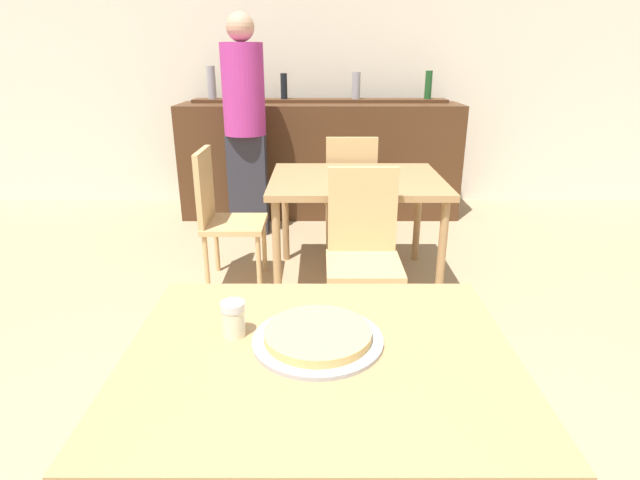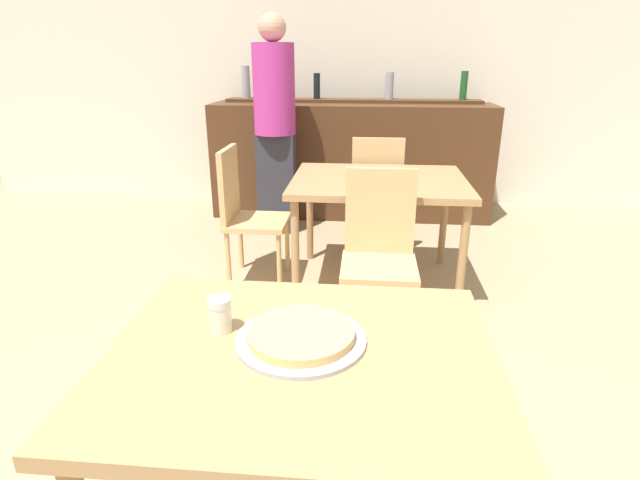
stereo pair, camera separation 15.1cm
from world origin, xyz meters
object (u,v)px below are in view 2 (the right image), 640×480
at_px(cheese_shaker, 220,314).
at_px(chair_far_side_front, 379,245).
at_px(chair_far_side_back, 377,188).
at_px(pizza_tray, 301,336).
at_px(chair_far_side_left, 244,208).
at_px(person_standing, 275,119).

bearing_deg(cheese_shaker, chair_far_side_front, 71.12).
height_order(chair_far_side_back, cheese_shaker, chair_far_side_back).
xyz_separation_m(chair_far_side_front, chair_far_side_back, (-0.00, 1.23, 0.00)).
height_order(chair_far_side_front, pizza_tray, chair_far_side_front).
height_order(chair_far_side_left, cheese_shaker, chair_far_side_left).
distance_m(chair_far_side_left, cheese_shaker, 2.04).
bearing_deg(pizza_tray, cheese_shaker, 171.22).
bearing_deg(cheese_shaker, chair_far_side_back, 79.80).
relative_size(chair_far_side_back, pizza_tray, 2.63).
height_order(chair_far_side_back, pizza_tray, chair_far_side_back).
xyz_separation_m(chair_far_side_back, cheese_shaker, (-0.47, -2.59, 0.30)).
bearing_deg(pizza_tray, chair_far_side_front, 80.23).
height_order(chair_far_side_front, person_standing, person_standing).
height_order(chair_far_side_left, pizza_tray, chair_far_side_left).
height_order(pizza_tray, person_standing, person_standing).
xyz_separation_m(chair_far_side_left, pizza_tray, (0.65, -2.01, 0.27)).
xyz_separation_m(chair_far_side_back, pizza_tray, (-0.24, -2.62, 0.27)).
bearing_deg(chair_far_side_left, chair_far_side_front, -124.65).
bearing_deg(chair_far_side_left, person_standing, -2.13).
height_order(chair_far_side_front, chair_far_side_left, same).
bearing_deg(chair_far_side_back, cheese_shaker, 79.80).
bearing_deg(chair_far_side_left, cheese_shaker, -167.94).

